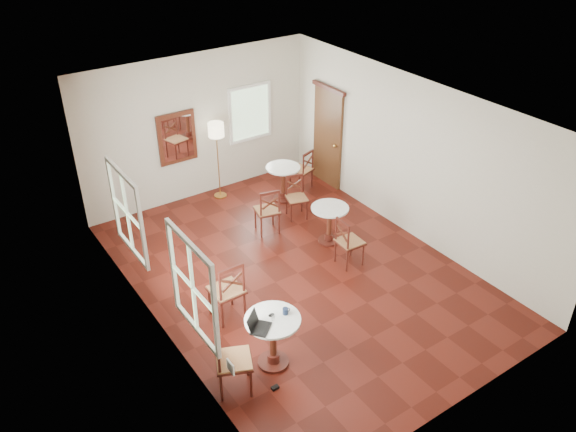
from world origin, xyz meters
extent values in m
plane|color=#4E140D|center=(0.00, 0.00, 0.00)|extent=(7.00, 7.00, 0.00)
cube|color=beige|center=(0.00, 3.50, 1.50)|extent=(5.00, 0.02, 3.00)
cube|color=beige|center=(0.00, -3.50, 1.50)|extent=(5.00, 0.02, 3.00)
cube|color=beige|center=(-2.50, 0.00, 1.50)|extent=(0.02, 7.00, 3.00)
cube|color=beige|center=(2.50, 0.00, 1.50)|extent=(0.02, 7.00, 3.00)
cube|color=white|center=(0.00, 0.00, 3.00)|extent=(5.00, 7.00, 0.02)
cube|color=#533117|center=(2.46, 2.40, 1.05)|extent=(0.06, 0.90, 2.10)
cube|color=#481912|center=(2.44, 2.40, 2.15)|extent=(0.08, 1.02, 0.08)
sphere|color=#BF8C3F|center=(2.40, 2.08, 1.00)|extent=(0.07, 0.07, 0.07)
cube|color=#542316|center=(-0.50, 3.46, 1.40)|extent=(0.80, 0.05, 1.05)
cube|color=white|center=(-0.50, 3.43, 1.40)|extent=(0.64, 0.02, 0.88)
cube|color=white|center=(-2.47, -2.10, 0.95)|extent=(0.02, 0.16, 0.16)
torus|color=red|center=(-2.46, -2.10, 0.95)|extent=(0.02, 0.12, 0.12)
cube|color=white|center=(-2.47, -1.20, 1.55)|extent=(0.06, 1.22, 1.42)
cube|color=white|center=(-2.47, 1.00, 1.55)|extent=(0.06, 1.22, 1.42)
cube|color=white|center=(1.20, 3.47, 1.55)|extent=(1.02, 0.06, 1.22)
cylinder|color=#481912|center=(-1.51, -1.54, 0.02)|extent=(0.44, 0.44, 0.04)
cylinder|color=#481912|center=(-1.51, -1.54, 0.11)|extent=(0.18, 0.18, 0.13)
cylinder|color=#542316|center=(-1.51, -1.54, 0.44)|extent=(0.10, 0.10, 0.66)
cylinder|color=#481912|center=(-1.51, -1.54, 0.75)|extent=(0.15, 0.15, 0.07)
cylinder|color=white|center=(-1.51, -1.54, 0.80)|extent=(0.77, 0.77, 0.03)
cylinder|color=#481912|center=(1.05, 0.49, 0.02)|extent=(0.39, 0.39, 0.04)
cylinder|color=#481912|center=(1.05, 0.49, 0.10)|extent=(0.16, 0.16, 0.12)
cylinder|color=#542316|center=(1.05, 0.49, 0.39)|extent=(0.09, 0.09, 0.59)
cylinder|color=#481912|center=(1.05, 0.49, 0.67)|extent=(0.14, 0.14, 0.06)
cylinder|color=white|center=(1.05, 0.49, 0.72)|extent=(0.69, 0.69, 0.03)
cylinder|color=#481912|center=(1.24, 2.29, 0.02)|extent=(0.40, 0.40, 0.04)
cylinder|color=#481912|center=(1.24, 2.29, 0.10)|extent=(0.16, 0.16, 0.12)
cylinder|color=#542316|center=(1.24, 2.29, 0.40)|extent=(0.09, 0.09, 0.61)
cylinder|color=#481912|center=(1.24, 2.29, 0.69)|extent=(0.14, 0.14, 0.06)
cylinder|color=white|center=(1.24, 2.29, 0.73)|extent=(0.71, 0.71, 0.03)
cylinder|color=#481912|center=(-1.35, -0.09, 0.25)|extent=(0.04, 0.04, 0.49)
cylinder|color=#481912|center=(-1.34, -0.48, 0.25)|extent=(0.04, 0.04, 0.49)
cylinder|color=#481912|center=(-1.74, -0.10, 0.25)|extent=(0.04, 0.04, 0.49)
cylinder|color=#481912|center=(-1.74, -0.49, 0.25)|extent=(0.04, 0.04, 0.49)
cube|color=#481912|center=(-1.54, -0.29, 0.50)|extent=(0.49, 0.49, 0.03)
cube|color=#94613C|center=(-1.54, -0.29, 0.51)|extent=(0.47, 0.47, 0.04)
cylinder|color=#481912|center=(-1.34, -0.48, 0.77)|extent=(0.04, 0.04, 0.55)
cylinder|color=#481912|center=(-1.74, -0.49, 0.77)|extent=(0.04, 0.04, 0.55)
cube|color=#481912|center=(-1.54, -0.49, 1.02)|extent=(0.42, 0.04, 0.05)
cube|color=#542316|center=(-1.54, -0.49, 0.78)|extent=(0.36, 0.03, 0.24)
cube|color=#542316|center=(-1.54, -0.49, 0.78)|extent=(0.36, 0.03, 0.24)
cylinder|color=#481912|center=(-2.08, -1.88, 0.24)|extent=(0.04, 0.04, 0.48)
cylinder|color=#481912|center=(-2.43, -1.72, 0.24)|extent=(0.04, 0.04, 0.48)
cylinder|color=#481912|center=(-1.92, -1.53, 0.24)|extent=(0.04, 0.04, 0.48)
cylinder|color=#481912|center=(-2.27, -1.37, 0.24)|extent=(0.04, 0.04, 0.48)
cube|color=#481912|center=(-2.18, -1.62, 0.49)|extent=(0.63, 0.63, 0.03)
cube|color=#94613C|center=(-2.18, -1.62, 0.51)|extent=(0.60, 0.60, 0.04)
cylinder|color=#481912|center=(-2.43, -1.72, 0.75)|extent=(0.04, 0.04, 0.54)
cylinder|color=#481912|center=(-2.27, -1.37, 0.75)|extent=(0.04, 0.04, 0.54)
cube|color=#481912|center=(-2.35, -1.54, 1.00)|extent=(0.20, 0.39, 0.05)
cube|color=#542316|center=(-2.35, -1.54, 0.76)|extent=(0.17, 0.33, 0.24)
cube|color=#542316|center=(-2.35, -1.54, 0.76)|extent=(0.17, 0.33, 0.24)
cylinder|color=#481912|center=(0.51, 1.57, 0.22)|extent=(0.04, 0.04, 0.44)
cylinder|color=#481912|center=(0.43, 1.22, 0.22)|extent=(0.04, 0.04, 0.44)
cylinder|color=#481912|center=(0.17, 1.65, 0.22)|extent=(0.04, 0.04, 0.44)
cylinder|color=#481912|center=(0.08, 1.30, 0.22)|extent=(0.04, 0.04, 0.44)
cube|color=#481912|center=(0.30, 1.44, 0.45)|extent=(0.52, 0.52, 0.03)
cube|color=#94613C|center=(0.30, 1.44, 0.46)|extent=(0.50, 0.50, 0.04)
cylinder|color=#481912|center=(0.43, 1.22, 0.69)|extent=(0.04, 0.04, 0.49)
cylinder|color=#481912|center=(0.08, 1.30, 0.69)|extent=(0.04, 0.04, 0.49)
cube|color=#481912|center=(0.26, 1.26, 0.92)|extent=(0.37, 0.12, 0.05)
cube|color=#542316|center=(0.26, 1.26, 0.70)|extent=(0.32, 0.10, 0.22)
cube|color=#542316|center=(0.26, 1.26, 0.70)|extent=(0.32, 0.10, 0.22)
cylinder|color=#481912|center=(1.07, -0.45, 0.22)|extent=(0.03, 0.03, 0.43)
cylinder|color=#481912|center=(0.73, -0.43, 0.22)|extent=(0.03, 0.03, 0.43)
cylinder|color=#481912|center=(1.09, -0.10, 0.22)|extent=(0.03, 0.03, 0.43)
cylinder|color=#481912|center=(0.74, -0.08, 0.22)|extent=(0.03, 0.03, 0.43)
cube|color=#481912|center=(0.91, -0.27, 0.44)|extent=(0.45, 0.45, 0.03)
cube|color=#94613C|center=(0.91, -0.27, 0.45)|extent=(0.43, 0.43, 0.04)
cylinder|color=#481912|center=(0.73, -0.43, 0.68)|extent=(0.03, 0.03, 0.48)
cylinder|color=#481912|center=(0.74, -0.08, 0.68)|extent=(0.03, 0.03, 0.48)
cube|color=#481912|center=(0.73, -0.26, 0.90)|extent=(0.05, 0.37, 0.05)
cube|color=#542316|center=(0.73, -0.26, 0.69)|extent=(0.04, 0.31, 0.21)
cube|color=#542316|center=(0.73, -0.26, 0.69)|extent=(0.04, 0.31, 0.21)
cylinder|color=#481912|center=(1.94, 2.70, 0.21)|extent=(0.03, 0.03, 0.42)
cylinder|color=#481912|center=(2.06, 2.38, 0.21)|extent=(0.03, 0.03, 0.42)
cylinder|color=#481912|center=(1.63, 2.59, 0.21)|extent=(0.03, 0.03, 0.42)
cylinder|color=#481912|center=(1.74, 2.27, 0.21)|extent=(0.03, 0.03, 0.42)
cube|color=#481912|center=(1.84, 2.48, 0.43)|extent=(0.53, 0.53, 0.03)
cube|color=#94613C|center=(1.84, 2.48, 0.44)|extent=(0.50, 0.50, 0.04)
cylinder|color=#481912|center=(2.06, 2.38, 0.66)|extent=(0.03, 0.03, 0.47)
cylinder|color=#481912|center=(1.74, 2.27, 0.66)|extent=(0.03, 0.03, 0.47)
cube|color=#481912|center=(1.90, 2.33, 0.87)|extent=(0.35, 0.15, 0.05)
cube|color=#542316|center=(1.90, 2.33, 0.67)|extent=(0.29, 0.12, 0.21)
cube|color=#542316|center=(1.90, 2.33, 0.67)|extent=(0.29, 0.12, 0.21)
cylinder|color=#481912|center=(0.86, 1.44, 0.20)|extent=(0.03, 0.03, 0.40)
cylinder|color=#481912|center=(0.96, 1.75, 0.20)|extent=(0.03, 0.03, 0.40)
cylinder|color=#481912|center=(1.17, 1.35, 0.20)|extent=(0.03, 0.03, 0.40)
cylinder|color=#481912|center=(1.27, 1.65, 0.20)|extent=(0.03, 0.03, 0.40)
cube|color=#481912|center=(1.06, 1.55, 0.41)|extent=(0.49, 0.49, 0.03)
cube|color=#94613C|center=(1.06, 1.55, 0.42)|extent=(0.47, 0.47, 0.04)
cylinder|color=#481912|center=(0.96, 1.75, 0.63)|extent=(0.03, 0.03, 0.45)
cylinder|color=#481912|center=(1.27, 1.65, 0.63)|extent=(0.03, 0.03, 0.45)
cube|color=#481912|center=(1.11, 1.70, 0.84)|extent=(0.34, 0.13, 0.04)
cube|color=#542316|center=(1.11, 1.70, 0.64)|extent=(0.28, 0.11, 0.20)
cube|color=#542316|center=(1.11, 1.70, 0.64)|extent=(0.28, 0.11, 0.20)
cylinder|color=#BF8C3F|center=(0.21, 3.15, 0.01)|extent=(0.26, 0.26, 0.03)
cylinder|color=#BF8C3F|center=(0.21, 3.15, 0.76)|extent=(0.02, 0.02, 1.51)
cylinder|color=beige|center=(0.21, 3.15, 1.51)|extent=(0.32, 0.32, 0.28)
cube|color=black|center=(-1.75, -1.62, 0.83)|extent=(0.37, 0.36, 0.02)
cube|color=black|center=(-1.75, -1.62, 0.84)|extent=(0.27, 0.26, 0.00)
cube|color=black|center=(-1.82, -1.53, 0.93)|extent=(0.27, 0.24, 0.21)
cube|color=silver|center=(-1.82, -1.53, 0.93)|extent=(0.23, 0.21, 0.17)
ellipsoid|color=black|center=(-1.49, -1.48, 0.83)|extent=(0.09, 0.06, 0.03)
cylinder|color=#0F1A34|center=(-1.31, -1.55, 0.86)|extent=(0.08, 0.08, 0.09)
torus|color=#0F1A34|center=(-1.26, -1.55, 0.86)|extent=(0.06, 0.01, 0.06)
cylinder|color=white|center=(-1.51, -1.56, 0.86)|extent=(0.05, 0.05, 0.09)
cube|color=black|center=(-1.75, -1.95, 0.02)|extent=(0.10, 0.06, 0.04)
camera|label=1|loc=(-4.74, -6.61, 6.08)|focal=36.55mm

